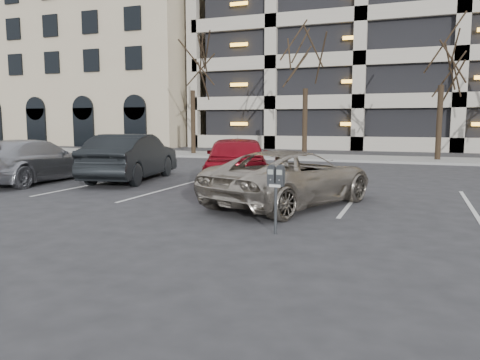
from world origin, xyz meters
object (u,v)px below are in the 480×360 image
tree_c (444,37)px  car_silver (33,161)px  tree_a (192,50)px  parking_meter (276,182)px  tree_b (306,45)px  car_dark (131,157)px  car_red (237,161)px  suv_silver (292,178)px

tree_c → car_silver: (-13.28, -13.81, -5.54)m
tree_a → parking_meter: (10.53, -18.09, -5.40)m
tree_b → car_dark: bearing=-105.7°
tree_a → tree_c: bearing=0.0°
tree_c → parking_meter: (-3.47, -18.09, -5.32)m
tree_b → car_dark: tree_b is taller
tree_a → car_silver: (0.72, -13.81, -5.63)m
tree_a → car_dark: tree_a is taller
tree_c → car_dark: bearing=-130.5°
tree_a → car_red: size_ratio=1.80×
car_red → tree_a: bearing=-78.2°
tree_b → tree_c: tree_c is taller
tree_c → car_red: bearing=-116.2°
car_red → car_dark: car_red is taller
car_red → car_dark: bearing=-26.5°
tree_b → car_silver: (-6.28, -13.81, -5.54)m
tree_a → parking_meter: 21.62m
car_dark → tree_a: bearing=-83.9°
tree_b → car_dark: (-3.43, -12.19, -5.45)m
tree_a → car_red: 15.87m
suv_silver → tree_b: bearing=-57.1°
car_red → car_silver: bearing=-10.5°
tree_b → parking_meter: tree_b is taller
tree_a → suv_silver: (10.05, -15.01, -5.68)m
tree_a → parking_meter: tree_a is taller
tree_c → car_dark: 16.95m
suv_silver → car_dark: (-6.48, 2.82, 0.13)m
tree_c → suv_silver: 16.50m
car_dark → car_silver: (-2.85, -1.62, -0.08)m
car_red → car_dark: size_ratio=0.99×
tree_a → car_dark: size_ratio=1.78×
parking_meter → car_silver: 10.70m
tree_b → car_red: size_ratio=1.77×
parking_meter → car_silver: size_ratio=0.25×
car_red → suv_silver: bearing=115.5°
tree_c → car_dark: (-10.43, -12.19, -5.46)m
car_dark → car_silver: size_ratio=0.98×
tree_a → car_dark: bearing=-73.7°
tree_b → tree_a: bearing=180.0°
suv_silver → car_silver: size_ratio=1.07×
tree_b → car_dark: size_ratio=1.75×
tree_a → tree_c: (14.00, 0.00, -0.09)m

